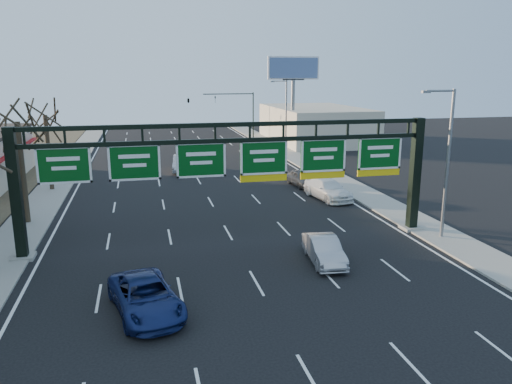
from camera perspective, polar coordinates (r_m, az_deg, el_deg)
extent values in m
plane|color=black|center=(22.76, 1.22, -12.32)|extent=(160.00, 160.00, 0.00)
cube|color=gray|center=(41.77, -23.29, -1.27)|extent=(3.00, 120.00, 0.12)
cube|color=gray|center=(44.77, 10.86, 0.54)|extent=(3.00, 120.00, 0.12)
cube|color=white|center=(41.37, -5.60, -0.42)|extent=(21.60, 120.00, 0.01)
cube|color=black|center=(29.31, -25.74, -0.30)|extent=(0.55, 0.55, 7.20)
cube|color=gray|center=(30.26, -25.06, -6.75)|extent=(1.20, 1.20, 0.20)
cube|color=black|center=(33.12, 17.71, 1.86)|extent=(0.55, 0.55, 7.20)
cube|color=gray|center=(33.96, 17.29, -3.93)|extent=(1.20, 1.20, 0.20)
cube|color=black|center=(28.45, -2.71, 7.71)|extent=(23.40, 0.25, 0.25)
cube|color=black|center=(28.56, -2.69, 5.91)|extent=(23.40, 0.25, 0.25)
cube|color=#044211|center=(28.56, -21.10, 2.89)|extent=(2.80, 0.10, 2.00)
cube|color=#044211|center=(28.26, -13.71, 3.31)|extent=(2.80, 0.10, 2.00)
cube|color=#044211|center=(28.45, -6.30, 3.68)|extent=(2.80, 0.10, 2.00)
cube|color=#044211|center=(29.09, 0.89, 3.97)|extent=(2.80, 0.10, 2.00)
cube|color=yellow|center=(29.32, 0.88, 1.62)|extent=(2.80, 0.10, 0.40)
cube|color=#044211|center=(30.18, 7.69, 4.20)|extent=(2.80, 0.10, 2.00)
cube|color=yellow|center=(30.39, 7.62, 1.93)|extent=(2.80, 0.10, 0.40)
cube|color=#044211|center=(31.65, 13.94, 4.35)|extent=(2.80, 0.10, 2.00)
cube|color=yellow|center=(31.86, 13.82, 2.19)|extent=(2.80, 0.10, 0.40)
cube|color=maroon|center=(50.62, -25.90, 4.29)|extent=(1.20, 18.00, 0.40)
cube|color=beige|center=(74.58, 6.75, 7.70)|extent=(12.00, 20.00, 5.00)
cylinder|color=#2E2519|center=(36.26, -25.12, 2.09)|extent=(0.36, 0.36, 6.84)
cylinder|color=#2E2519|center=(45.98, -22.62, 4.25)|extent=(0.36, 0.36, 6.46)
cylinder|color=slate|center=(31.76, 21.06, 3.00)|extent=(0.20, 0.20, 9.00)
cylinder|color=slate|center=(30.83, 20.34, 11.02)|extent=(1.80, 0.12, 0.12)
cube|color=slate|center=(30.35, 18.88, 11.01)|extent=(0.50, 0.22, 0.15)
cylinder|color=slate|center=(62.63, 3.45, 8.62)|extent=(0.20, 0.20, 9.00)
cylinder|color=slate|center=(62.16, 2.70, 12.66)|extent=(1.80, 0.12, 0.12)
cube|color=slate|center=(61.93, 1.87, 12.62)|extent=(0.50, 0.22, 0.15)
cylinder|color=slate|center=(68.10, 4.21, 8.90)|extent=(0.50, 0.50, 9.00)
cube|color=slate|center=(67.89, 4.28, 12.69)|extent=(3.00, 0.30, 0.20)
cube|color=white|center=(67.89, 4.30, 13.95)|extent=(7.00, 0.30, 3.00)
cube|color=#4C6599|center=(67.70, 4.35, 13.96)|extent=(6.60, 0.05, 2.60)
cylinder|color=black|center=(77.00, -0.33, 8.72)|extent=(0.18, 0.18, 7.00)
cylinder|color=black|center=(76.05, -3.18, 11.13)|extent=(7.60, 0.14, 0.14)
imported|color=black|center=(75.76, -4.68, 10.49)|extent=(0.20, 0.20, 1.00)
imported|color=black|center=(75.28, -7.75, 10.40)|extent=(0.54, 0.54, 1.62)
imported|color=navy|center=(21.93, -12.49, -11.59)|extent=(3.54, 5.68, 1.47)
imported|color=#A1A0A5|center=(27.00, 7.78, -6.58)|extent=(1.85, 4.37, 1.40)
imported|color=white|center=(40.51, 8.20, 0.33)|extent=(3.02, 5.65, 1.56)
imported|color=#3F4144|center=(44.91, 5.20, 1.60)|extent=(2.07, 4.26, 1.40)
imported|color=#ABAAAF|center=(51.90, -8.44, 3.26)|extent=(2.32, 5.14, 1.64)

